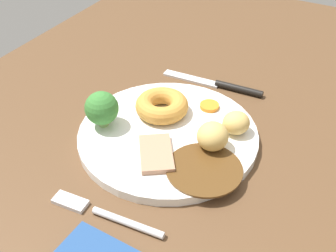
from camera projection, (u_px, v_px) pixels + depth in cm
name	position (u px, v px, depth cm)	size (l,w,h in cm)	color
dining_table	(185.00, 136.00, 65.68)	(120.00, 84.00, 3.60)	brown
dinner_plate	(168.00, 135.00, 62.02)	(26.78, 26.78, 1.40)	white
gravy_pool	(204.00, 169.00, 55.12)	(10.33, 10.33, 0.30)	#563819
meat_slice_main	(156.00, 154.00, 57.14)	(7.46, 4.44, 0.80)	tan
yorkshire_pudding	(161.00, 106.00, 64.27)	(8.30, 8.30, 2.78)	#C68938
roast_potato_left	(213.00, 136.00, 57.51)	(4.53, 4.45, 4.07)	#D8B260
roast_potato_right	(236.00, 123.00, 60.45)	(4.06, 3.84, 3.39)	#D8B260
carrot_coin_front	(209.00, 106.00, 66.12)	(3.07, 3.07, 0.61)	orange
broccoli_floret	(102.00, 108.00, 60.89)	(5.05, 5.05, 5.65)	#8CB766
fork	(103.00, 214.00, 50.67)	(2.54, 15.31, 0.90)	silver
knife	(221.00, 85.00, 73.25)	(2.30, 18.55, 1.20)	black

